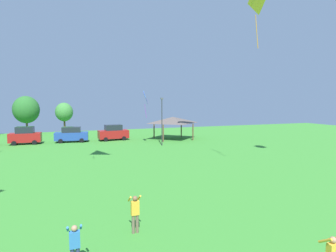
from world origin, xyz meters
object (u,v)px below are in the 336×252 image
(parked_car_third_from_left, at_px, (72,135))
(parked_car_rightmost_in_row, at_px, (113,133))
(parked_car_second_from_left, at_px, (25,136))
(treeline_tree_3, at_px, (64,112))
(person_standing_mid_field, at_px, (135,211))
(treeline_tree_2, at_px, (26,110))
(park_pavilion, at_px, (173,120))
(kite_flying_4, at_px, (258,0))
(person_standing_far_right, at_px, (75,244))
(light_post_1, at_px, (162,119))
(kite_flying_7, at_px, (145,98))

(parked_car_third_from_left, bearing_deg, parked_car_rightmost_in_row, 5.13)
(parked_car_second_from_left, bearing_deg, treeline_tree_3, 72.52)
(person_standing_mid_field, height_order, treeline_tree_2, treeline_tree_2)
(park_pavilion, bearing_deg, kite_flying_4, -93.53)
(person_standing_mid_field, xyz_separation_m, park_pavilion, (12.84, 27.94, 2.09))
(person_standing_far_right, height_order, light_post_1, light_post_1)
(light_post_1, bearing_deg, person_standing_mid_field, -111.98)
(person_standing_far_right, bearing_deg, kite_flying_7, 95.17)
(kite_flying_7, bearing_deg, parked_car_third_from_left, 149.24)
(kite_flying_7, distance_m, light_post_1, 3.78)
(person_standing_mid_field, height_order, parked_car_third_from_left, parked_car_third_from_left)
(park_pavilion, height_order, treeline_tree_2, treeline_tree_2)
(parked_car_third_from_left, bearing_deg, person_standing_far_right, -84.14)
(person_standing_mid_field, height_order, kite_flying_4, kite_flying_4)
(light_post_1, bearing_deg, parked_car_second_from_left, 156.15)
(person_standing_mid_field, xyz_separation_m, kite_flying_4, (11.51, 6.44, 12.90))
(kite_flying_7, height_order, treeline_tree_2, kite_flying_7)
(parked_car_rightmost_in_row, relative_size, park_pavilion, 0.74)
(parked_car_third_from_left, xyz_separation_m, treeline_tree_2, (-7.94, 14.98, 3.40))
(kite_flying_4, height_order, parked_car_second_from_left, kite_flying_4)
(treeline_tree_2, relative_size, treeline_tree_3, 1.22)
(kite_flying_4, bearing_deg, parked_car_second_from_left, 130.23)
(parked_car_third_from_left, xyz_separation_m, treeline_tree_3, (-1.23, 14.65, 2.87))
(treeline_tree_2, bearing_deg, parked_car_second_from_left, -83.08)
(parked_car_third_from_left, relative_size, treeline_tree_2, 0.68)
(person_standing_mid_field, bearing_deg, parked_car_second_from_left, 144.06)
(light_post_1, bearing_deg, park_pavilion, 55.48)
(parked_car_second_from_left, relative_size, light_post_1, 0.63)
(person_standing_far_right, distance_m, park_pavilion, 33.55)
(person_standing_mid_field, relative_size, treeline_tree_3, 0.30)
(light_post_1, bearing_deg, treeline_tree_3, 119.92)
(parked_car_second_from_left, distance_m, treeline_tree_2, 15.23)
(kite_flying_4, xyz_separation_m, treeline_tree_3, (-15.26, 38.28, -9.90))
(person_standing_far_right, height_order, treeline_tree_3, treeline_tree_3)
(kite_flying_4, bearing_deg, treeline_tree_2, 119.64)
(parked_car_rightmost_in_row, height_order, treeline_tree_3, treeline_tree_3)
(treeline_tree_3, bearing_deg, parked_car_third_from_left, -85.20)
(person_standing_far_right, xyz_separation_m, parked_car_second_from_left, (-6.10, 32.08, 0.29))
(person_standing_mid_field, xyz_separation_m, parked_car_third_from_left, (-2.52, 30.07, 0.14))
(kite_flying_7, xyz_separation_m, treeline_tree_2, (-17.72, 20.80, -1.94))
(parked_car_second_from_left, height_order, parked_car_third_from_left, parked_car_second_from_left)
(parked_car_second_from_left, distance_m, parked_car_third_from_left, 6.15)
(treeline_tree_2, bearing_deg, park_pavilion, -36.29)
(kite_flying_4, distance_m, treeline_tree_3, 42.38)
(person_standing_mid_field, height_order, parked_car_second_from_left, parked_car_second_from_left)
(parked_car_rightmost_in_row, distance_m, treeline_tree_2, 20.90)
(parked_car_third_from_left, relative_size, light_post_1, 0.74)
(treeline_tree_2, bearing_deg, person_standing_mid_field, -76.93)
(kite_flying_4, bearing_deg, treeline_tree_3, 111.74)
(kite_flying_4, bearing_deg, person_standing_mid_field, -150.79)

